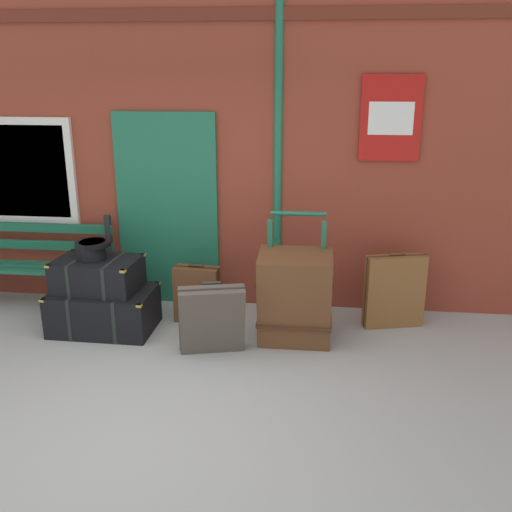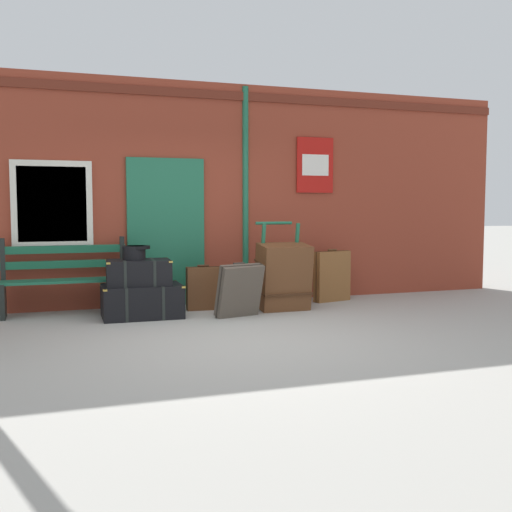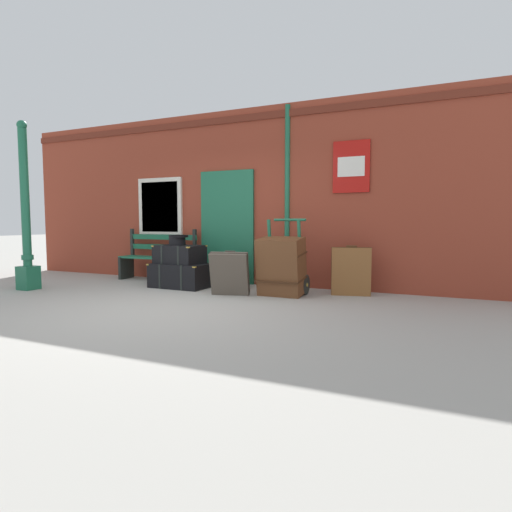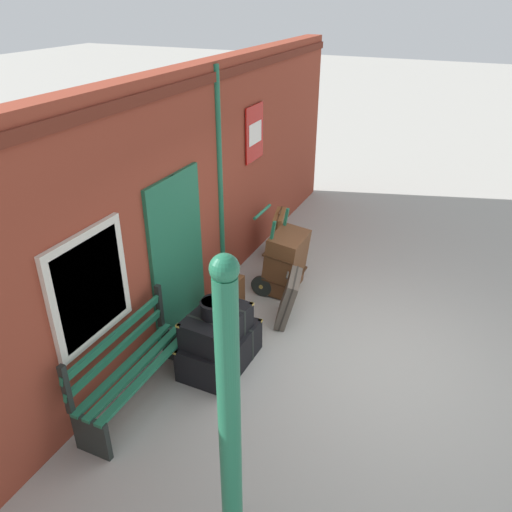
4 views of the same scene
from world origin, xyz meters
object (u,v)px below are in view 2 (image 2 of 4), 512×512
object	(u,v)px
steamer_trunk_base	(142,301)
suitcase_brown	(332,276)
platform_bench	(65,281)
large_brown_trunk	(283,276)
suitcase_slate	(239,291)
steamer_trunk_middle	(139,272)
suitcase_charcoal	(203,288)
porters_trolley	(279,289)
round_hatbox	(135,252)

from	to	relation	value
steamer_trunk_base	suitcase_brown	bearing A→B (deg)	8.30
platform_bench	suitcase_brown	distance (m)	3.82
large_brown_trunk	suitcase_slate	xyz separation A→B (m)	(-0.74, -0.33, -0.12)
large_brown_trunk	suitcase_brown	size ratio (longest dim) A/B	1.17
steamer_trunk_middle	suitcase_charcoal	distance (m)	1.01
large_brown_trunk	platform_bench	bearing A→B (deg)	167.54
platform_bench	porters_trolley	world-z (taller)	porters_trolley
platform_bench	round_hatbox	world-z (taller)	platform_bench
steamer_trunk_middle	suitcase_slate	distance (m)	1.31
suitcase_slate	large_brown_trunk	bearing A→B (deg)	24.19
platform_bench	round_hatbox	size ratio (longest dim) A/B	4.57
platform_bench	steamer_trunk_base	distance (m)	1.10
steamer_trunk_middle	porters_trolley	xyz separation A→B (m)	(1.95, 0.08, -0.31)
suitcase_brown	suitcase_slate	bearing A→B (deg)	-154.26
round_hatbox	suitcase_charcoal	world-z (taller)	round_hatbox
platform_bench	suitcase_charcoal	distance (m)	1.83
round_hatbox	suitcase_charcoal	distance (m)	1.15
platform_bench	suitcase_slate	distance (m)	2.31
suitcase_charcoal	porters_trolley	bearing A→B (deg)	-11.89
large_brown_trunk	suitcase_brown	distance (m)	1.10
steamer_trunk_middle	large_brown_trunk	size ratio (longest dim) A/B	0.91
large_brown_trunk	suitcase_charcoal	xyz separation A→B (m)	(-1.03, 0.39, -0.17)
steamer_trunk_base	suitcase_slate	world-z (taller)	suitcase_slate
large_brown_trunk	round_hatbox	bearing A→B (deg)	177.29
round_hatbox	large_brown_trunk	xyz separation A→B (m)	(2.00, -0.09, -0.38)
steamer_trunk_base	porters_trolley	xyz separation A→B (m)	(1.92, 0.10, 0.06)
large_brown_trunk	steamer_trunk_middle	bearing A→B (deg)	177.42
porters_trolley	suitcase_slate	bearing A→B (deg)	-145.65
large_brown_trunk	suitcase_slate	bearing A→B (deg)	-155.81
suitcase_brown	porters_trolley	bearing A→B (deg)	-161.67
porters_trolley	suitcase_brown	size ratio (longest dim) A/B	1.53
round_hatbox	suitcase_slate	size ratio (longest dim) A/B	0.50
porters_trolley	large_brown_trunk	xyz separation A→B (m)	(0.00, -0.17, 0.19)
steamer_trunk_base	round_hatbox	distance (m)	0.64
steamer_trunk_base	suitcase_slate	xyz separation A→B (m)	(1.18, -0.40, 0.13)
steamer_trunk_base	large_brown_trunk	xyz separation A→B (m)	(1.92, -0.07, 0.25)
steamer_trunk_middle	suitcase_slate	bearing A→B (deg)	-18.93
steamer_trunk_base	steamer_trunk_middle	world-z (taller)	steamer_trunk_middle
platform_bench	suitcase_brown	size ratio (longest dim) A/B	2.02
porters_trolley	suitcase_slate	distance (m)	0.89
steamer_trunk_middle	porters_trolley	world-z (taller)	porters_trolley
steamer_trunk_middle	round_hatbox	size ratio (longest dim) A/B	2.42
suitcase_slate	suitcase_brown	bearing A→B (deg)	25.74
steamer_trunk_base	suitcase_charcoal	world-z (taller)	suitcase_charcoal
large_brown_trunk	suitcase_slate	distance (m)	0.81
steamer_trunk_middle	large_brown_trunk	distance (m)	1.96
steamer_trunk_middle	suitcase_brown	bearing A→B (deg)	7.94
suitcase_brown	round_hatbox	bearing A→B (deg)	-172.30
porters_trolley	suitcase_brown	world-z (taller)	porters_trolley
porters_trolley	suitcase_slate	size ratio (longest dim) A/B	1.71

